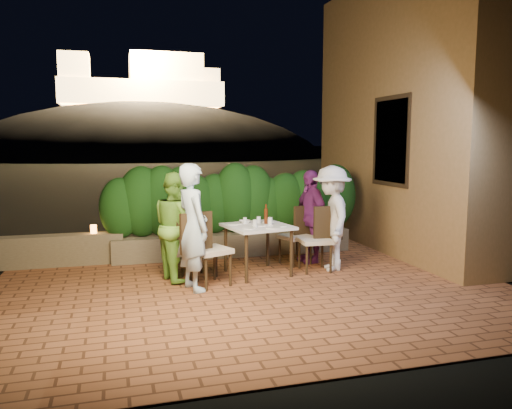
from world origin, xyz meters
name	(u,v)px	position (x,y,z in m)	size (l,w,h in m)	color
ground	(259,294)	(0.00, 0.00, -0.02)	(400.00, 400.00, 0.00)	black
terrace_floor	(250,288)	(0.00, 0.50, -0.07)	(7.00, 6.00, 0.15)	brown
building_wall	(416,114)	(3.60, 2.00, 2.50)	(1.60, 5.00, 5.00)	olive
window_pane	(392,141)	(2.82, 1.50, 2.00)	(0.08, 1.00, 1.40)	black
window_frame	(392,141)	(2.81, 1.50, 2.00)	(0.06, 1.15, 1.55)	black
planter	(234,243)	(0.20, 2.30, 0.20)	(4.20, 0.55, 0.40)	brown
hedge	(234,201)	(0.20, 2.30, 0.95)	(4.00, 0.70, 1.10)	#133B10
parapet	(53,251)	(-2.80, 2.30, 0.25)	(2.20, 0.30, 0.50)	brown
hill	(145,188)	(2.00, 60.00, -4.00)	(52.00, 40.00, 22.00)	black
fortress	(142,74)	(2.00, 60.00, 10.50)	(26.00, 8.00, 8.00)	#FFCC7A
dining_table	(258,250)	(0.24, 0.91, 0.38)	(0.89, 0.89, 0.75)	white
plate_nw	(249,228)	(0.04, 0.67, 0.76)	(0.19, 0.19, 0.01)	white
plate_sw	(234,224)	(-0.08, 1.10, 0.76)	(0.23, 0.23, 0.01)	white
plate_ne	(280,226)	(0.53, 0.74, 0.76)	(0.21, 0.21, 0.01)	white
plate_se	(268,221)	(0.49, 1.19, 0.76)	(0.23, 0.23, 0.01)	white
plate_centre	(260,225)	(0.26, 0.88, 0.76)	(0.22, 0.22, 0.01)	white
plate_front	(273,228)	(0.39, 0.60, 0.76)	(0.22, 0.22, 0.01)	white
glass_nw	(255,223)	(0.15, 0.76, 0.81)	(0.07, 0.07, 0.11)	silver
glass_sw	(245,221)	(0.09, 1.09, 0.80)	(0.06, 0.06, 0.10)	silver
glass_ne	(270,221)	(0.42, 0.87, 0.81)	(0.07, 0.07, 0.12)	silver
glass_se	(259,220)	(0.30, 1.06, 0.80)	(0.06, 0.06, 0.11)	silver
beer_bottle	(266,214)	(0.40, 1.01, 0.90)	(0.06, 0.06, 0.30)	#471E0B
bowl	(245,222)	(0.11, 1.17, 0.77)	(0.17, 0.17, 0.04)	white
chair_left_front	(210,249)	(-0.56, 0.51, 0.52)	(0.49, 0.49, 1.05)	black
chair_left_back	(199,246)	(-0.64, 0.98, 0.47)	(0.43, 0.43, 0.94)	black
chair_right_front	(315,239)	(1.14, 0.85, 0.50)	(0.47, 0.47, 1.01)	black
chair_right_back	(295,235)	(1.01, 1.36, 0.48)	(0.44, 0.44, 0.95)	black
diner_blue	(193,227)	(-0.81, 0.39, 0.86)	(0.62, 0.41, 1.71)	silver
diner_green	(176,226)	(-0.97, 0.97, 0.78)	(0.76, 0.59, 1.57)	#75BC3A
diner_white	(332,218)	(1.42, 0.87, 0.81)	(1.05, 0.60, 1.63)	silver
diner_purple	(310,216)	(1.30, 1.43, 0.77)	(0.90, 0.37, 1.53)	#742776
parapet_lamp	(94,229)	(-2.16, 2.30, 0.57)	(0.10, 0.10, 0.14)	orange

